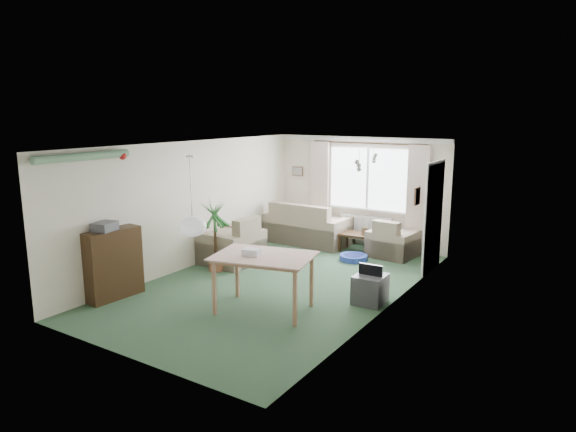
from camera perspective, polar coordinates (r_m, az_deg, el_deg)
The scene contains 25 objects.
ground at distance 8.97m, azimuth -1.04°, elevation -7.54°, with size 6.50×6.50×0.00m, color #2F4E34.
window at distance 11.32m, azimuth 8.90°, elevation 4.13°, with size 1.80×0.03×1.30m, color white.
curtain_rod at distance 11.18m, azimuth 8.85°, elevation 8.00°, with size 2.60×0.03×0.03m, color black.
curtain_left at distance 11.77m, azimuth 3.53°, elevation 3.39°, with size 0.45×0.08×2.00m, color beige.
curtain_right at distance 10.85m, azimuth 14.21°, elevation 2.37°, with size 0.45×0.08×2.00m, color beige.
radiator at distance 11.48m, azimuth 8.65°, elevation -1.35°, with size 1.20×0.10×0.55m, color white.
doorway at distance 9.84m, azimuth 15.90°, elevation -0.24°, with size 0.03×0.95×2.00m, color black.
pendant_lamp at distance 6.71m, azimuth -10.58°, elevation -1.16°, with size 0.36×0.36×0.36m, color white.
tinsel_garland at distance 8.18m, azimuth -21.78°, elevation 6.15°, with size 1.60×1.60×0.12m, color #196626.
bauble_cluster_a at distance 8.69m, azimuth 9.46°, elevation 6.68°, with size 0.20×0.20×0.20m, color silver.
bauble_cluster_b at distance 7.47m, azimuth 7.93°, elevation 5.96°, with size 0.20×0.20×0.20m, color silver.
wall_picture_back at distance 12.14m, azimuth 1.09°, elevation 4.99°, with size 0.28×0.03×0.22m, color brown.
wall_picture_right at distance 8.81m, azimuth 14.16°, elevation 2.15°, with size 0.03×0.24×0.30m, color brown.
sofa at distance 11.62m, azimuth 2.28°, elevation -0.72°, with size 1.87×0.99×0.94m, color beige.
armchair_corner at distance 10.76m, azimuth 11.59°, elevation -2.36°, with size 0.88×0.83×0.78m, color beige.
armchair_left at distance 10.14m, azimuth -6.33°, elevation -2.60°, with size 1.05×0.99×0.94m, color beige.
coffee_table at distance 11.00m, azimuth 8.04°, elevation -2.97°, with size 0.88×0.49×0.40m, color black.
photo_frame at distance 10.87m, azimuth 8.51°, elevation -1.66°, with size 0.12×0.02×0.16m, color brown.
bookshelf at distance 8.62m, azimuth -18.82°, elevation -5.06°, with size 0.31×0.92×1.12m, color black.
hifi_box at distance 8.41m, azimuth -19.72°, elevation -1.10°, with size 0.28×0.35×0.14m, color #403E44.
houseplant at distance 9.60m, azimuth -8.09°, elevation -2.21°, with size 0.58×0.58×1.34m, color #22642F.
dining_table at distance 7.70m, azimuth -2.69°, elevation -7.52°, with size 1.34×0.89×0.84m, color tan.
gift_box at distance 7.57m, azimuth -4.07°, elevation -4.09°, with size 0.25×0.18×0.12m, color white.
tv_cube at distance 8.14m, azimuth 9.11°, elevation -8.02°, with size 0.45×0.50×0.45m, color #323336.
pet_bed at distance 10.41m, azimuth 7.28°, elevation -4.60°, with size 0.56×0.56×0.11m, color navy.
Camera 1 is at (4.70, -7.06, 2.93)m, focal length 32.00 mm.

